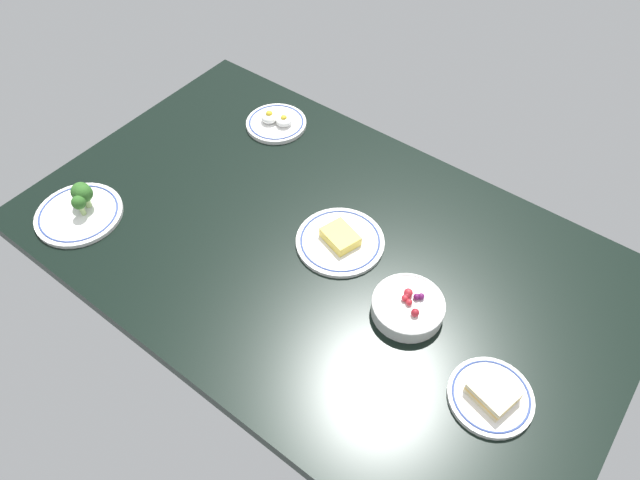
# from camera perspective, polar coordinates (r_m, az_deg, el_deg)

# --- Properties ---
(dining_table) EXTENTS (1.52, 0.92, 0.04)m
(dining_table) POSITION_cam_1_polar(r_m,az_deg,el_deg) (1.45, -0.00, -1.01)
(dining_table) COLOR black
(dining_table) RESTS_ON ground
(plate_cheese) EXTENTS (0.22, 0.22, 0.04)m
(plate_cheese) POSITION_cam_1_polar(r_m,az_deg,el_deg) (1.44, 2.02, -0.04)
(plate_cheese) COLOR white
(plate_cheese) RESTS_ON dining_table
(plate_broccoli) EXTENTS (0.23, 0.23, 0.08)m
(plate_broccoli) POSITION_cam_1_polar(r_m,az_deg,el_deg) (1.62, -22.83, 2.93)
(plate_broccoli) COLOR white
(plate_broccoli) RESTS_ON dining_table
(bowl_berries) EXTENTS (0.17, 0.17, 0.06)m
(bowl_berries) POSITION_cam_1_polar(r_m,az_deg,el_deg) (1.32, 8.76, -6.57)
(bowl_berries) COLOR white
(bowl_berries) RESTS_ON dining_table
(plate_eggs) EXTENTS (0.18, 0.18, 0.05)m
(plate_eggs) POSITION_cam_1_polar(r_m,az_deg,el_deg) (1.77, -4.39, 11.63)
(plate_eggs) COLOR white
(plate_eggs) RESTS_ON dining_table
(plate_sandwich) EXTENTS (0.18, 0.18, 0.04)m
(plate_sandwich) POSITION_cam_1_polar(r_m,az_deg,el_deg) (1.26, 16.70, -14.61)
(plate_sandwich) COLOR white
(plate_sandwich) RESTS_ON dining_table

